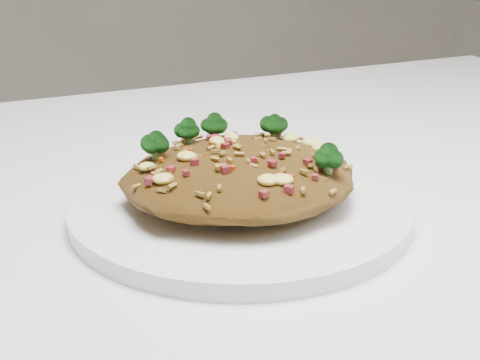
{
  "coord_description": "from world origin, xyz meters",
  "views": [
    {
      "loc": [
        -0.23,
        -0.48,
        0.97
      ],
      "look_at": [
        -0.03,
        -0.04,
        0.78
      ],
      "focal_mm": 50.0,
      "sensor_mm": 36.0,
      "label": 1
    }
  ],
  "objects_px": {
    "plate": "(240,206)",
    "fork": "(264,159)",
    "dining_table": "(253,283)",
    "fried_rice": "(240,167)"
  },
  "relations": [
    {
      "from": "plate",
      "to": "fork",
      "type": "height_order",
      "value": "fork"
    },
    {
      "from": "dining_table",
      "to": "fork",
      "type": "height_order",
      "value": "fork"
    },
    {
      "from": "plate",
      "to": "fried_rice",
      "type": "bearing_deg",
      "value": 80.41
    },
    {
      "from": "dining_table",
      "to": "fork",
      "type": "xyz_separation_m",
      "value": [
        0.02,
        0.03,
        0.11
      ]
    },
    {
      "from": "fried_rice",
      "to": "plate",
      "type": "bearing_deg",
      "value": -99.59
    },
    {
      "from": "plate",
      "to": "fried_rice",
      "type": "relative_size",
      "value": 1.47
    },
    {
      "from": "fried_rice",
      "to": "fork",
      "type": "relative_size",
      "value": 1.34
    },
    {
      "from": "dining_table",
      "to": "fork",
      "type": "bearing_deg",
      "value": 50.78
    },
    {
      "from": "dining_table",
      "to": "plate",
      "type": "relative_size",
      "value": 4.45
    },
    {
      "from": "plate",
      "to": "fork",
      "type": "xyz_separation_m",
      "value": [
        0.05,
        0.07,
        0.01
      ]
    }
  ]
}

